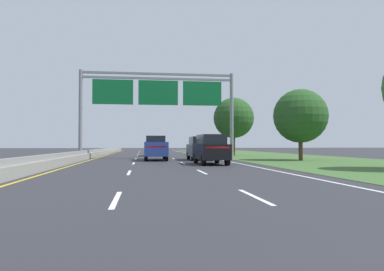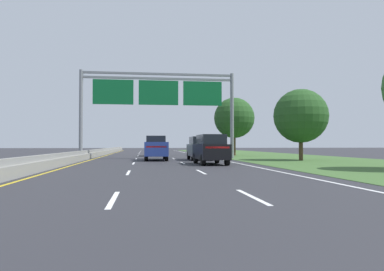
{
  "view_description": "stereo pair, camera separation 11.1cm",
  "coord_description": "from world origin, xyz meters",
  "px_view_note": "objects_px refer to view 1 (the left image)",
  "views": [
    {
      "loc": [
        -1.16,
        0.84,
        1.43
      ],
      "look_at": [
        2.64,
        29.2,
        2.11
      ],
      "focal_mm": 34.26,
      "sensor_mm": 36.0,
      "label": 1
    },
    {
      "loc": [
        -1.06,
        0.82,
        1.43
      ],
      "look_at": [
        2.64,
        29.2,
        2.11
      ],
      "focal_mm": 34.26,
      "sensor_mm": 36.0,
      "label": 2
    }
  ],
  "objects_px": {
    "pickup_truck_blue": "(156,148)",
    "roadside_tree_far": "(234,118)",
    "overhead_sign_gantry": "(158,97)",
    "car_black_right_lane_suv": "(211,149)",
    "car_grey_right_lane_suv": "(200,148)",
    "car_darkgreen_centre_lane_suv": "(154,147)",
    "roadside_tree_mid": "(300,116)"
  },
  "relations": [
    {
      "from": "pickup_truck_blue",
      "to": "roadside_tree_far",
      "type": "distance_m",
      "value": 16.34
    },
    {
      "from": "car_grey_right_lane_suv",
      "to": "overhead_sign_gantry",
      "type": "bearing_deg",
      "value": 51.12
    },
    {
      "from": "overhead_sign_gantry",
      "to": "pickup_truck_blue",
      "type": "xyz_separation_m",
      "value": [
        -0.33,
        -2.76,
        -5.01
      ]
    },
    {
      "from": "overhead_sign_gantry",
      "to": "car_black_right_lane_suv",
      "type": "xyz_separation_m",
      "value": [
        3.33,
        -10.01,
        -4.99
      ]
    },
    {
      "from": "pickup_truck_blue",
      "to": "car_black_right_lane_suv",
      "type": "bearing_deg",
      "value": -152.45
    },
    {
      "from": "car_black_right_lane_suv",
      "to": "car_grey_right_lane_suv",
      "type": "bearing_deg",
      "value": -3.4
    },
    {
      "from": "car_black_right_lane_suv",
      "to": "roadside_tree_mid",
      "type": "relative_size",
      "value": 0.75
    },
    {
      "from": "car_darkgreen_centre_lane_suv",
      "to": "roadside_tree_far",
      "type": "xyz_separation_m",
      "value": [
        9.98,
        0.28,
        3.66
      ]
    },
    {
      "from": "overhead_sign_gantry",
      "to": "car_grey_right_lane_suv",
      "type": "distance_m",
      "value": 6.83
    },
    {
      "from": "pickup_truck_blue",
      "to": "car_darkgreen_centre_lane_suv",
      "type": "xyz_separation_m",
      "value": [
        0.25,
        11.91,
        0.02
      ]
    },
    {
      "from": "car_darkgreen_centre_lane_suv",
      "to": "roadside_tree_far",
      "type": "distance_m",
      "value": 10.64
    },
    {
      "from": "pickup_truck_blue",
      "to": "car_darkgreen_centre_lane_suv",
      "type": "distance_m",
      "value": 11.91
    },
    {
      "from": "car_grey_right_lane_suv",
      "to": "roadside_tree_far",
      "type": "xyz_separation_m",
      "value": [
        6.29,
        12.38,
        3.66
      ]
    },
    {
      "from": "overhead_sign_gantry",
      "to": "car_grey_right_lane_suv",
      "type": "bearing_deg",
      "value": -39.22
    },
    {
      "from": "car_darkgreen_centre_lane_suv",
      "to": "roadside_tree_far",
      "type": "height_order",
      "value": "roadside_tree_far"
    },
    {
      "from": "overhead_sign_gantry",
      "to": "car_darkgreen_centre_lane_suv",
      "type": "xyz_separation_m",
      "value": [
        -0.07,
        9.15,
        -4.99
      ]
    },
    {
      "from": "overhead_sign_gantry",
      "to": "car_black_right_lane_suv",
      "type": "relative_size",
      "value": 3.18
    },
    {
      "from": "car_black_right_lane_suv",
      "to": "roadside_tree_far",
      "type": "relative_size",
      "value": 0.65
    },
    {
      "from": "car_darkgreen_centre_lane_suv",
      "to": "roadside_tree_far",
      "type": "bearing_deg",
      "value": -87.83
    },
    {
      "from": "overhead_sign_gantry",
      "to": "roadside_tree_far",
      "type": "distance_m",
      "value": 13.74
    },
    {
      "from": "pickup_truck_blue",
      "to": "overhead_sign_gantry",
      "type": "bearing_deg",
      "value": -5.91
    },
    {
      "from": "pickup_truck_blue",
      "to": "roadside_tree_mid",
      "type": "xyz_separation_m",
      "value": [
        12.72,
        -2.05,
        2.86
      ]
    },
    {
      "from": "overhead_sign_gantry",
      "to": "roadside_tree_far",
      "type": "height_order",
      "value": "overhead_sign_gantry"
    },
    {
      "from": "car_black_right_lane_suv",
      "to": "roadside_tree_mid",
      "type": "bearing_deg",
      "value": -61.2
    },
    {
      "from": "pickup_truck_blue",
      "to": "roadside_tree_far",
      "type": "height_order",
      "value": "roadside_tree_far"
    },
    {
      "from": "pickup_truck_blue",
      "to": "car_black_right_lane_suv",
      "type": "distance_m",
      "value": 8.11
    },
    {
      "from": "car_darkgreen_centre_lane_suv",
      "to": "roadside_tree_mid",
      "type": "bearing_deg",
      "value": -137.66
    },
    {
      "from": "car_darkgreen_centre_lane_suv",
      "to": "car_black_right_lane_suv",
      "type": "bearing_deg",
      "value": -169.38
    },
    {
      "from": "roadside_tree_mid",
      "to": "roadside_tree_far",
      "type": "xyz_separation_m",
      "value": [
        -2.49,
        14.24,
        0.82
      ]
    },
    {
      "from": "car_grey_right_lane_suv",
      "to": "car_darkgreen_centre_lane_suv",
      "type": "xyz_separation_m",
      "value": [
        -3.69,
        12.1,
        0.0
      ]
    },
    {
      "from": "roadside_tree_far",
      "to": "car_grey_right_lane_suv",
      "type": "bearing_deg",
      "value": -116.93
    },
    {
      "from": "pickup_truck_blue",
      "to": "roadside_tree_mid",
      "type": "relative_size",
      "value": 0.86
    }
  ]
}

